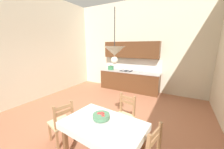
# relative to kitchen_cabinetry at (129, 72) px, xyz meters

# --- Properties ---
(ground_plane) EXTENTS (6.41, 7.03, 0.10)m
(ground_plane) POSITION_rel_kitchen_cabinetry_xyz_m (0.19, -2.94, -0.91)
(ground_plane) COLOR #AD6B4C
(wall_back) EXTENTS (6.41, 0.12, 3.95)m
(wall_back) POSITION_rel_kitchen_cabinetry_xyz_m (0.19, 0.33, 1.12)
(wall_back) COLOR beige
(wall_back) RESTS_ON ground_plane
(wall_left) EXTENTS (0.12, 7.03, 3.95)m
(wall_left) POSITION_rel_kitchen_cabinetry_xyz_m (-2.77, -2.94, 1.12)
(wall_left) COLOR beige
(wall_left) RESTS_ON ground_plane
(kitchen_cabinetry) EXTENTS (2.72, 0.63, 2.20)m
(kitchen_cabinetry) POSITION_rel_kitchen_cabinetry_xyz_m (0.00, 0.00, 0.00)
(kitchen_cabinetry) COLOR #56331C
(kitchen_cabinetry) RESTS_ON ground_plane
(dining_table) EXTENTS (1.44, 0.99, 0.75)m
(dining_table) POSITION_rel_kitchen_cabinetry_xyz_m (1.01, -3.78, -0.24)
(dining_table) COLOR brown
(dining_table) RESTS_ON ground_plane
(dining_chair_tv_side) EXTENTS (0.51, 0.51, 0.93)m
(dining_chair_tv_side) POSITION_rel_kitchen_cabinetry_xyz_m (-0.01, -3.80, -0.41)
(dining_chair_tv_side) COLOR #D1BC89
(dining_chair_tv_side) RESTS_ON ground_plane
(dining_chair_kitchen_side) EXTENTS (0.49, 0.49, 0.93)m
(dining_chair_kitchen_side) POSITION_rel_kitchen_cabinetry_xyz_m (1.02, -2.94, -0.41)
(dining_chair_kitchen_side) COLOR #D1BC89
(dining_chair_kitchen_side) RESTS_ON ground_plane
(fruit_bowl) EXTENTS (0.30, 0.30, 0.12)m
(fruit_bowl) POSITION_rel_kitchen_cabinetry_xyz_m (0.92, -3.70, -0.04)
(fruit_bowl) COLOR #4C7F5B
(fruit_bowl) RESTS_ON dining_table
(pendant_lamp) EXTENTS (0.32, 0.32, 0.80)m
(pendant_lamp) POSITION_rel_kitchen_cabinetry_xyz_m (1.15, -3.66, 1.08)
(pendant_lamp) COLOR black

